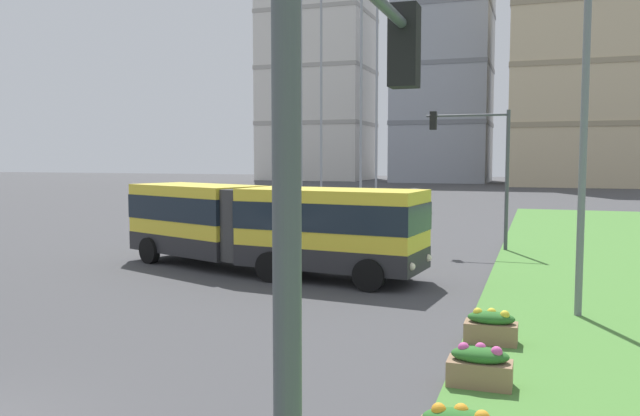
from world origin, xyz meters
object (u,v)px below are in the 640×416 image
(flower_planter_1, at_px, (480,366))
(streetlight_median, at_px, (585,102))
(traffic_light_far_right, at_px, (480,155))
(traffic_light_near_right, at_px, (348,188))
(articulated_bus, at_px, (263,225))
(flower_planter_2, at_px, (491,327))
(apartment_tower_west, at_px, (318,46))
(apartment_tower_westcentre, at_px, (444,70))
(apartment_tower_centre, at_px, (577,43))

(flower_planter_1, distance_m, streetlight_median, 7.92)
(traffic_light_far_right, height_order, streetlight_median, streetlight_median)
(traffic_light_near_right, bearing_deg, articulated_bus, 116.14)
(articulated_bus, bearing_deg, flower_planter_2, -38.62)
(streetlight_median, distance_m, apartment_tower_west, 102.39)
(apartment_tower_westcentre, bearing_deg, apartment_tower_west, 171.81)
(apartment_tower_west, height_order, apartment_tower_centre, apartment_tower_west)
(flower_planter_2, xyz_separation_m, traffic_light_near_right, (-0.40, -9.45, 3.39))
(articulated_bus, distance_m, apartment_tower_centre, 80.94)
(flower_planter_1, distance_m, apartment_tower_westcentre, 97.98)
(apartment_tower_west, xyz_separation_m, apartment_tower_westcentre, (23.00, -3.31, -5.84))
(traffic_light_far_right, bearing_deg, apartment_tower_west, 113.73)
(articulated_bus, relative_size, apartment_tower_centre, 0.30)
(articulated_bus, xyz_separation_m, flower_planter_2, (8.28, -6.61, -1.23))
(streetlight_median, relative_size, apartment_tower_centre, 0.25)
(traffic_light_far_right, xyz_separation_m, traffic_light_near_right, (1.13, -23.84, -0.32))
(flower_planter_1, xyz_separation_m, traffic_light_near_right, (-0.40, -6.75, 3.39))
(flower_planter_1, height_order, traffic_light_far_right, traffic_light_far_right)
(traffic_light_far_right, height_order, apartment_tower_west, apartment_tower_west)
(traffic_light_far_right, xyz_separation_m, streetlight_median, (3.43, -11.22, 1.25))
(apartment_tower_west, bearing_deg, apartment_tower_westcentre, -8.19)
(articulated_bus, xyz_separation_m, traffic_light_near_right, (7.88, -16.06, 2.17))
(flower_planter_1, relative_size, apartment_tower_west, 0.02)
(traffic_light_near_right, bearing_deg, flower_planter_1, 86.61)
(traffic_light_far_right, bearing_deg, flower_planter_1, -84.89)
(streetlight_median, relative_size, apartment_tower_westcentre, 0.27)
(flower_planter_1, distance_m, apartment_tower_west, 108.04)
(traffic_light_near_right, height_order, apartment_tower_west, apartment_tower_west)
(flower_planter_1, relative_size, traffic_light_near_right, 0.20)
(streetlight_median, height_order, apartment_tower_west, apartment_tower_west)
(flower_planter_1, height_order, apartment_tower_westcentre, apartment_tower_westcentre)
(articulated_bus, bearing_deg, traffic_light_far_right, 49.06)
(articulated_bus, relative_size, flower_planter_2, 10.90)
(apartment_tower_westcentre, relative_size, apartment_tower_centre, 0.91)
(articulated_bus, distance_m, apartment_tower_westcentre, 87.75)
(flower_planter_2, relative_size, streetlight_median, 0.11)
(apartment_tower_westcentre, bearing_deg, traffic_light_far_right, -80.69)
(traffic_light_near_right, relative_size, apartment_tower_westcentre, 0.15)
(flower_planter_2, relative_size, apartment_tower_centre, 0.03)
(streetlight_median, bearing_deg, apartment_tower_centre, 87.48)
(articulated_bus, relative_size, streetlight_median, 1.21)
(streetlight_median, xyz_separation_m, apartment_tower_centre, (3.56, 81.03, 14.76))
(traffic_light_far_right, distance_m, streetlight_median, 11.80)
(streetlight_median, distance_m, apartment_tower_centre, 82.44)
(flower_planter_1, relative_size, traffic_light_far_right, 0.18)
(apartment_tower_centre, bearing_deg, apartment_tower_west, 164.75)
(traffic_light_far_right, distance_m, apartment_tower_westcentre, 80.46)
(apartment_tower_centre, bearing_deg, flower_planter_2, -93.71)
(flower_planter_1, relative_size, flower_planter_2, 1.00)
(flower_planter_2, distance_m, apartment_tower_westcentre, 95.35)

